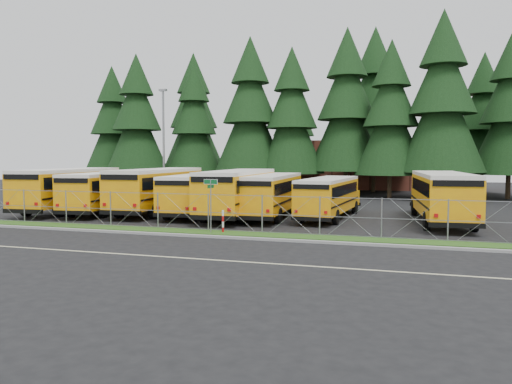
# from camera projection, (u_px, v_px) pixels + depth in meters

# --- Properties ---
(ground) EXTENTS (120.00, 120.00, 0.00)m
(ground) POSITION_uv_depth(u_px,v_px,m) (232.00, 229.00, 27.36)
(ground) COLOR black
(ground) RESTS_ON ground
(curb) EXTENTS (50.00, 0.25, 0.12)m
(curb) POSITION_uv_depth(u_px,v_px,m) (211.00, 237.00, 24.40)
(curb) COLOR gray
(curb) RESTS_ON ground
(grass_verge) EXTENTS (50.00, 1.40, 0.06)m
(grass_verge) POSITION_uv_depth(u_px,v_px,m) (221.00, 233.00, 25.74)
(grass_verge) COLOR #1F4714
(grass_verge) RESTS_ON ground
(road_lane_line) EXTENTS (50.00, 0.12, 0.01)m
(road_lane_line) POSITION_uv_depth(u_px,v_px,m) (164.00, 257.00, 19.73)
(road_lane_line) COLOR beige
(road_lane_line) RESTS_ON ground
(chainlink_fence) EXTENTS (44.00, 0.10, 2.00)m
(chainlink_fence) POSITION_uv_depth(u_px,v_px,m) (226.00, 213.00, 26.34)
(chainlink_fence) COLOR gray
(chainlink_fence) RESTS_ON ground
(brick_building) EXTENTS (22.00, 10.00, 6.00)m
(brick_building) POSITION_uv_depth(u_px,v_px,m) (382.00, 165.00, 63.57)
(brick_building) COLOR brown
(brick_building) RESTS_ON ground
(bus_0) EXTENTS (3.74, 12.04, 3.11)m
(bus_0) POSITION_uv_depth(u_px,v_px,m) (72.00, 190.00, 36.18)
(bus_0) COLOR #FFAC08
(bus_0) RESTS_ON ground
(bus_1) EXTENTS (3.82, 11.16, 2.87)m
(bus_1) POSITION_uv_depth(u_px,v_px,m) (110.00, 192.00, 35.48)
(bus_1) COLOR #FFAC08
(bus_1) RESTS_ON ground
(bus_2) EXTENTS (3.21, 12.01, 3.13)m
(bus_2) POSITION_uv_depth(u_px,v_px,m) (160.00, 191.00, 35.29)
(bus_2) COLOR #FFAC08
(bus_2) RESTS_ON ground
(bus_3) EXTENTS (3.42, 10.73, 2.77)m
(bus_3) POSITION_uv_depth(u_px,v_px,m) (199.00, 195.00, 34.06)
(bus_3) COLOR #FFAC08
(bus_3) RESTS_ON ground
(bus_4) EXTENTS (3.26, 11.88, 3.09)m
(bus_4) POSITION_uv_depth(u_px,v_px,m) (240.00, 194.00, 32.79)
(bus_4) COLOR #FFAC08
(bus_4) RESTS_ON ground
(bus_5) EXTENTS (2.94, 10.84, 2.82)m
(bus_5) POSITION_uv_depth(u_px,v_px,m) (272.00, 196.00, 32.60)
(bus_5) COLOR #FFAC08
(bus_5) RESTS_ON ground
(bus_6) EXTENTS (3.12, 10.15, 2.62)m
(bus_6) POSITION_uv_depth(u_px,v_px,m) (330.00, 198.00, 32.03)
(bus_6) COLOR #FFAC08
(bus_6) RESTS_ON ground
(bus_east) EXTENTS (3.66, 11.73, 3.03)m
(bus_east) POSITION_uv_depth(u_px,v_px,m) (441.00, 198.00, 29.76)
(bus_east) COLOR #FFAC08
(bus_east) RESTS_ON ground
(street_sign) EXTENTS (0.82, 0.54, 2.81)m
(street_sign) POSITION_uv_depth(u_px,v_px,m) (211.00, 194.00, 25.63)
(street_sign) COLOR gray
(street_sign) RESTS_ON ground
(striped_bollard) EXTENTS (0.11, 0.11, 1.20)m
(striped_bollard) POSITION_uv_depth(u_px,v_px,m) (223.00, 222.00, 25.87)
(striped_bollard) COLOR #B20C0C
(striped_bollard) RESTS_ON ground
(light_standard) EXTENTS (0.70, 0.35, 10.14)m
(light_standard) POSITION_uv_depth(u_px,v_px,m) (164.00, 140.00, 45.77)
(light_standard) COLOR gray
(light_standard) RESTS_ON ground
(conifer_0) EXTENTS (6.67, 6.67, 14.75)m
(conifer_0) POSITION_uv_depth(u_px,v_px,m) (113.00, 128.00, 59.34)
(conifer_0) COLOR black
(conifer_0) RESTS_ON ground
(conifer_1) EXTENTS (6.93, 6.93, 15.32)m
(conifer_1) POSITION_uv_depth(u_px,v_px,m) (137.00, 123.00, 55.04)
(conifer_1) COLOR black
(conifer_1) RESTS_ON ground
(conifer_2) EXTENTS (6.52, 6.52, 14.42)m
(conifer_2) POSITION_uv_depth(u_px,v_px,m) (194.00, 128.00, 56.02)
(conifer_2) COLOR black
(conifer_2) RESTS_ON ground
(conifer_3) EXTENTS (7.56, 7.56, 16.71)m
(conifer_3) POSITION_uv_depth(u_px,v_px,m) (250.00, 116.00, 53.01)
(conifer_3) COLOR black
(conifer_3) RESTS_ON ground
(conifer_4) EXTENTS (6.93, 6.93, 15.33)m
(conifer_4) POSITION_uv_depth(u_px,v_px,m) (292.00, 121.00, 51.70)
(conifer_4) COLOR black
(conifer_4) RESTS_ON ground
(conifer_5) EXTENTS (7.78, 7.78, 17.21)m
(conifer_5) POSITION_uv_depth(u_px,v_px,m) (347.00, 112.00, 51.22)
(conifer_5) COLOR black
(conifer_5) RESTS_ON ground
(conifer_6) EXTENTS (6.87, 6.87, 15.20)m
(conifer_6) POSITION_uv_depth(u_px,v_px,m) (391.00, 119.00, 47.88)
(conifer_6) COLOR black
(conifer_6) RESTS_ON ground
(conifer_7) EXTENTS (7.88, 7.88, 17.43)m
(conifer_7) POSITION_uv_depth(u_px,v_px,m) (442.00, 105.00, 45.74)
(conifer_7) COLOR black
(conifer_7) RESTS_ON ground
(conifer_8) EXTENTS (7.12, 7.12, 15.75)m
(conifer_8) POSITION_uv_depth(u_px,v_px,m) (510.00, 115.00, 46.67)
(conifer_8) COLOR black
(conifer_8) RESTS_ON ground
(conifer_10) EXTENTS (7.61, 7.61, 16.83)m
(conifer_10) POSITION_uv_depth(u_px,v_px,m) (194.00, 121.00, 62.01)
(conifer_10) COLOR black
(conifer_10) RESTS_ON ground
(conifer_11) EXTENTS (6.50, 6.50, 14.37)m
(conifer_11) POSITION_uv_depth(u_px,v_px,m) (294.00, 130.00, 60.38)
(conifer_11) COLOR black
(conifer_11) RESTS_ON ground
(conifer_12) EXTENTS (8.40, 8.40, 18.57)m
(conifer_12) POSITION_uv_depth(u_px,v_px,m) (375.00, 110.00, 56.26)
(conifer_12) COLOR black
(conifer_12) RESTS_ON ground
(conifer_13) EXTENTS (6.77, 6.77, 14.98)m
(conifer_13) POSITION_uv_depth(u_px,v_px,m) (483.00, 123.00, 52.55)
(conifer_13) COLOR black
(conifer_13) RESTS_ON ground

